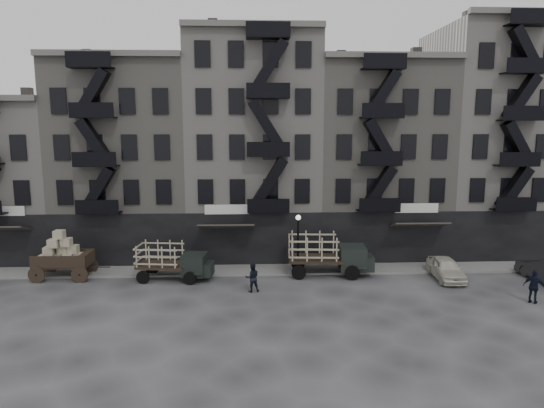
{
  "coord_description": "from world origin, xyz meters",
  "views": [
    {
      "loc": [
        -0.16,
        -29.85,
        10.4
      ],
      "look_at": [
        1.26,
        4.0,
        4.82
      ],
      "focal_mm": 32.0,
      "sensor_mm": 36.0,
      "label": 1
    }
  ],
  "objects_px": {
    "car_east": "(446,268)",
    "stake_truck_east": "(328,252)",
    "wagon": "(61,251)",
    "pedestrian_mid": "(252,278)",
    "policeman": "(534,287)",
    "stake_truck_west": "(172,259)"
  },
  "relations": [
    {
      "from": "wagon",
      "to": "pedestrian_mid",
      "type": "distance_m",
      "value": 13.4
    },
    {
      "from": "wagon",
      "to": "stake_truck_west",
      "type": "xyz_separation_m",
      "value": [
        7.6,
        -0.63,
        -0.47
      ]
    },
    {
      "from": "car_east",
      "to": "pedestrian_mid",
      "type": "xyz_separation_m",
      "value": [
        -13.17,
        -2.04,
        0.19
      ]
    },
    {
      "from": "stake_truck_east",
      "to": "pedestrian_mid",
      "type": "xyz_separation_m",
      "value": [
        -5.25,
        -3.24,
        -0.74
      ]
    },
    {
      "from": "pedestrian_mid",
      "to": "policeman",
      "type": "height_order",
      "value": "policeman"
    },
    {
      "from": "policeman",
      "to": "wagon",
      "type": "bearing_deg",
      "value": 32.11
    },
    {
      "from": "pedestrian_mid",
      "to": "policeman",
      "type": "relative_size",
      "value": 0.91
    },
    {
      "from": "wagon",
      "to": "car_east",
      "type": "height_order",
      "value": "wagon"
    },
    {
      "from": "stake_truck_east",
      "to": "policeman",
      "type": "bearing_deg",
      "value": -23.75
    },
    {
      "from": "stake_truck_west",
      "to": "stake_truck_east",
      "type": "relative_size",
      "value": 0.88
    },
    {
      "from": "stake_truck_east",
      "to": "car_east",
      "type": "bearing_deg",
      "value": -4.57
    },
    {
      "from": "stake_truck_west",
      "to": "policeman",
      "type": "relative_size",
      "value": 2.58
    },
    {
      "from": "stake_truck_west",
      "to": "pedestrian_mid",
      "type": "distance_m",
      "value": 6.0
    },
    {
      "from": "car_east",
      "to": "stake_truck_east",
      "type": "bearing_deg",
      "value": 174.22
    },
    {
      "from": "stake_truck_west",
      "to": "car_east",
      "type": "bearing_deg",
      "value": 4.86
    },
    {
      "from": "wagon",
      "to": "policeman",
      "type": "height_order",
      "value": "wagon"
    },
    {
      "from": "wagon",
      "to": "stake_truck_west",
      "type": "relative_size",
      "value": 0.76
    },
    {
      "from": "wagon",
      "to": "car_east",
      "type": "relative_size",
      "value": 0.93
    },
    {
      "from": "wagon",
      "to": "policeman",
      "type": "relative_size",
      "value": 1.97
    },
    {
      "from": "stake_truck_west",
      "to": "wagon",
      "type": "bearing_deg",
      "value": -178.05
    },
    {
      "from": "wagon",
      "to": "stake_truck_east",
      "type": "relative_size",
      "value": 0.67
    },
    {
      "from": "car_east",
      "to": "pedestrian_mid",
      "type": "distance_m",
      "value": 13.33
    }
  ]
}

